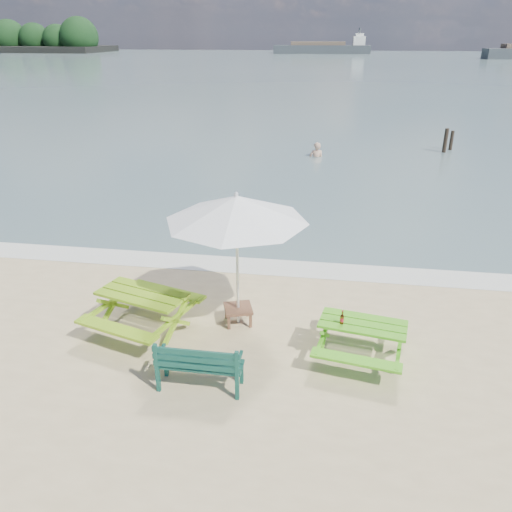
# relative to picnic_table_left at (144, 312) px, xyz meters

# --- Properties ---
(sea) EXTENTS (300.00, 300.00, 0.00)m
(sea) POSITION_rel_picnic_table_left_xyz_m (1.79, 83.48, -0.37)
(sea) COLOR slate
(sea) RESTS_ON ground
(foam_strip) EXTENTS (22.00, 0.90, 0.01)m
(foam_strip) POSITION_rel_picnic_table_left_xyz_m (1.79, 3.08, -0.37)
(foam_strip) COLOR silver
(foam_strip) RESTS_ON ground
(picnic_table_left) EXTENTS (2.10, 2.23, 0.79)m
(picnic_table_left) POSITION_rel_picnic_table_left_xyz_m (0.00, 0.00, 0.00)
(picnic_table_left) COLOR #78A519
(picnic_table_left) RESTS_ON ground
(picnic_table_right) EXTENTS (1.70, 1.83, 0.69)m
(picnic_table_right) POSITION_rel_picnic_table_left_xyz_m (3.98, -0.28, -0.05)
(picnic_table_right) COLOR #4BA919
(picnic_table_right) RESTS_ON ground
(park_bench) EXTENTS (1.35, 0.46, 0.83)m
(park_bench) POSITION_rel_picnic_table_left_xyz_m (1.45, -1.46, -0.12)
(park_bench) COLOR #0E3C32
(park_bench) RESTS_ON ground
(side_table) EXTENTS (0.65, 0.65, 0.34)m
(side_table) POSITION_rel_picnic_table_left_xyz_m (1.69, 0.52, -0.20)
(side_table) COLOR brown
(side_table) RESTS_ON ground
(patio_umbrella) EXTENTS (3.26, 3.26, 2.56)m
(patio_umbrella) POSITION_rel_picnic_table_left_xyz_m (1.69, 0.52, 1.94)
(patio_umbrella) COLOR silver
(patio_umbrella) RESTS_ON ground
(beer_bottle) EXTENTS (0.06, 0.06, 0.25)m
(beer_bottle) POSITION_rel_picnic_table_left_xyz_m (3.62, -0.35, 0.39)
(beer_bottle) COLOR brown
(beer_bottle) RESTS_ON picnic_table_right
(swimmer) EXTENTS (0.69, 0.49, 1.77)m
(swimmer) POSITION_rel_picnic_table_left_xyz_m (2.61, 14.99, -0.61)
(swimmer) COLOR tan
(swimmer) RESTS_ON ground
(mooring_pilings) EXTENTS (0.57, 0.77, 1.31)m
(mooring_pilings) POSITION_rel_picnic_table_left_xyz_m (8.65, 17.01, 0.04)
(mooring_pilings) COLOR black
(mooring_pilings) RESTS_ON ground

